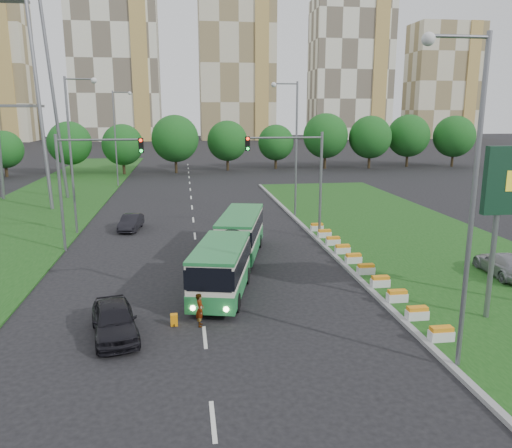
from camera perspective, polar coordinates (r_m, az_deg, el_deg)
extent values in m
plane|color=black|center=(27.77, -0.17, -7.14)|extent=(360.00, 360.00, 0.00)
cube|color=#164513|center=(38.88, 17.45, -1.82)|extent=(14.00, 60.00, 0.15)
cube|color=gray|center=(36.44, 7.53, -2.26)|extent=(0.30, 60.00, 0.18)
cube|color=#164513|center=(53.68, -23.57, 1.58)|extent=(12.00, 110.00, 0.10)
cylinder|color=slate|center=(24.99, 25.34, -3.94)|extent=(0.24, 0.24, 5.60)
cylinder|color=slate|center=(37.64, 7.40, 4.31)|extent=(0.20, 0.20, 8.00)
cylinder|color=slate|center=(36.65, 3.35, 9.82)|extent=(5.50, 0.14, 0.14)
cube|color=black|center=(36.22, -0.98, 9.17)|extent=(0.32, 0.32, 1.00)
cylinder|color=slate|center=(36.27, -21.45, 3.21)|extent=(0.20, 0.20, 8.00)
cylinder|color=slate|center=(35.36, -17.53, 9.16)|extent=(5.50, 0.14, 0.14)
cube|color=black|center=(35.06, -13.00, 8.74)|extent=(0.32, 0.32, 1.00)
cube|color=silver|center=(177.93, -15.80, 17.60)|extent=(28.00, 15.00, 52.00)
cube|color=beige|center=(177.54, -2.23, 17.73)|extent=(25.00, 15.00, 50.00)
cube|color=silver|center=(185.92, 10.69, 16.84)|extent=(27.00, 15.00, 47.00)
cube|color=beige|center=(199.52, 20.55, 14.97)|extent=(24.00, 14.00, 40.00)
cube|color=beige|center=(25.66, -2.08, -5.11)|extent=(2.26, 6.24, 2.44)
cube|color=beige|center=(33.34, -3.56, -0.93)|extent=(2.26, 7.60, 2.44)
cylinder|color=black|center=(29.16, -2.85, -3.01)|extent=(2.26, 1.13, 2.26)
cube|color=#21763A|center=(25.92, -2.07, -6.83)|extent=(2.33, 6.29, 0.86)
cube|color=#21763A|center=(33.54, -3.54, -2.29)|extent=(2.33, 7.64, 0.86)
cube|color=black|center=(25.53, -2.09, -4.24)|extent=(2.33, 6.29, 0.95)
cube|color=black|center=(33.24, -3.57, -0.25)|extent=(2.33, 7.64, 0.95)
imported|color=black|center=(22.49, -15.90, -10.49)|extent=(2.68, 4.73, 1.52)
imported|color=black|center=(41.84, -14.10, 0.19)|extent=(1.87, 4.02, 1.28)
imported|color=#93959B|center=(32.29, 26.50, -4.13)|extent=(2.23, 4.77, 1.35)
imported|color=gray|center=(22.79, -6.43, -9.72)|extent=(0.39, 0.58, 1.54)
cube|color=orange|center=(23.17, -9.34, -10.75)|extent=(0.32, 0.27, 0.55)
cylinder|color=black|center=(23.13, -9.33, -11.36)|extent=(0.04, 0.13, 0.13)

